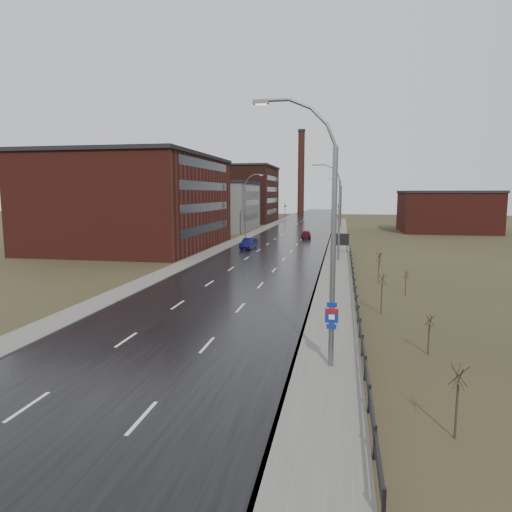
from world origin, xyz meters
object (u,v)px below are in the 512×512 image
at_px(streetlight_main, 326,238).
at_px(billboard, 341,240).
at_px(car_near, 249,244).
at_px(car_far, 306,234).

relative_size(streetlight_main, billboard, 4.56).
bearing_deg(streetlight_main, car_near, 105.93).
relative_size(car_near, car_far, 1.07).
xyz_separation_m(billboard, car_far, (-6.21, 18.95, -1.04)).
height_order(car_near, car_far, car_near).
height_order(streetlight_main, billboard, streetlight_main).
distance_m(streetlight_main, billboard, 41.80).
xyz_separation_m(streetlight_main, billboard, (0.63, 41.58, -4.29)).
bearing_deg(billboard, car_near, 170.63).
bearing_deg(car_far, streetlight_main, 89.18).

